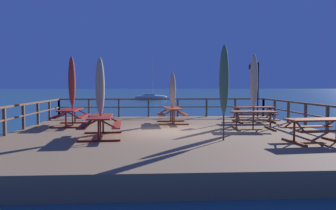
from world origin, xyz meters
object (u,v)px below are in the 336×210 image
object	(u,v)px
patio_umbrella_tall_back_left	(254,83)
patio_umbrella_tall_mid_right	(254,81)
picnic_table_mid_centre	(254,116)
lamp_post_hooked	(255,81)
picnic_table_mid_right	(71,113)
picnic_table_back_left	(172,112)
patio_umbrella_short_front	(100,87)
picnic_table_back_right	(316,125)
sailboat_distant	(151,97)
patio_umbrella_tall_front	(224,80)
picnic_table_mid_left	(101,121)
patio_umbrella_short_back	(172,91)
patio_umbrella_tall_back_right	(72,82)
picnic_table_front_left	(254,111)

from	to	relation	value
patio_umbrella_tall_back_left	patio_umbrella_tall_mid_right	bearing A→B (deg)	-109.37
picnic_table_mid_centre	lamp_post_hooked	size ratio (longest dim) A/B	0.59
picnic_table_mid_right	lamp_post_hooked	size ratio (longest dim) A/B	0.68
picnic_table_back_left	patio_umbrella_short_front	bearing A→B (deg)	-125.01
picnic_table_mid_centre	lamp_post_hooked	distance (m)	5.51
picnic_table_back_right	picnic_table_mid_centre	bearing A→B (deg)	106.68
picnic_table_back_right	sailboat_distant	size ratio (longest dim) A/B	0.26
patio_umbrella_tall_front	patio_umbrella_tall_back_left	size ratio (longest dim) A/B	1.02
patio_umbrella_tall_front	picnic_table_mid_left	bearing A→B (deg)	168.07
picnic_table_back_left	picnic_table_mid_right	xyz separation A→B (m)	(-4.73, -0.64, 0.01)
picnic_table_mid_centre	patio_umbrella_short_back	distance (m)	4.10
patio_umbrella_short_back	sailboat_distant	world-z (taller)	sailboat_distant
picnic_table_back_left	picnic_table_back_right	xyz separation A→B (m)	(4.23, -5.47, 0.00)
patio_umbrella_short_back	patio_umbrella_tall_back_right	size ratio (longest dim) A/B	0.79
picnic_table_mid_right	lamp_post_hooked	bearing A→B (deg)	19.01
picnic_table_mid_left	picnic_table_back_left	size ratio (longest dim) A/B	1.27
picnic_table_back_left	patio_umbrella_tall_front	world-z (taller)	patio_umbrella_tall_front
patio_umbrella_short_back	patio_umbrella_tall_front	xyz separation A→B (m)	(1.36, -4.90, 0.43)
patio_umbrella_tall_back_left	picnic_table_mid_left	bearing A→B (deg)	-147.79
patio_umbrella_short_front	patio_umbrella_tall_back_right	xyz separation A→B (m)	(-1.83, 3.48, 0.22)
picnic_table_mid_right	lamp_post_hooked	distance (m)	10.45
patio_umbrella_tall_back_right	patio_umbrella_tall_back_left	bearing A→B (deg)	6.23
patio_umbrella_tall_front	picnic_table_back_right	bearing A→B (deg)	-10.84
picnic_table_mid_left	sailboat_distant	world-z (taller)	sailboat_distant
picnic_table_back_right	patio_umbrella_short_back	distance (m)	6.98
picnic_table_mid_centre	patio_umbrella_tall_front	distance (m)	3.59
picnic_table_back_left	picnic_table_front_left	xyz separation A→B (m)	(4.17, 0.39, 0.01)
picnic_table_front_left	sailboat_distant	bearing A→B (deg)	97.09
patio_umbrella_tall_back_left	patio_umbrella_tall_back_right	world-z (taller)	patio_umbrella_tall_back_right
patio_umbrella_tall_front	patio_umbrella_tall_back_left	distance (m)	6.02
picnic_table_mid_right	patio_umbrella_tall_mid_right	distance (m)	8.28
picnic_table_front_left	patio_umbrella_short_front	size ratio (longest dim) A/B	0.75
picnic_table_front_left	patio_umbrella_short_front	xyz separation A→B (m)	(-7.02, -4.45, 1.24)
patio_umbrella_short_back	picnic_table_front_left	bearing A→B (deg)	5.56
picnic_table_back_right	patio_umbrella_short_back	size ratio (longest dim) A/B	0.79
picnic_table_mid_left	patio_umbrella_tall_mid_right	bearing A→B (deg)	16.08
picnic_table_back_left	sailboat_distant	size ratio (longest dim) A/B	0.23
patio_umbrella_tall_back_left	patio_umbrella_tall_back_right	bearing A→B (deg)	-173.77
picnic_table_back_right	patio_umbrella_tall_back_right	bearing A→B (deg)	151.21
picnic_table_mid_left	picnic_table_back_right	bearing A→B (deg)	-11.49
picnic_table_mid_centre	patio_umbrella_tall_back_left	xyz separation A→B (m)	(0.92, 2.65, 1.43)
picnic_table_mid_left	patio_umbrella_short_front	xyz separation A→B (m)	(-0.01, -0.03, 1.23)
picnic_table_mid_centre	patio_umbrella_tall_front	size ratio (longest dim) A/B	0.59
picnic_table_front_left	patio_umbrella_tall_back_right	size ratio (longest dim) A/B	0.67
sailboat_distant	picnic_table_front_left	bearing A→B (deg)	-82.91
patio_umbrella_tall_back_right	sailboat_distant	world-z (taller)	sailboat_distant
patio_umbrella_short_back	lamp_post_hooked	world-z (taller)	lamp_post_hooked
picnic_table_back_left	picnic_table_back_right	size ratio (longest dim) A/B	0.91
patio_umbrella_tall_back_right	picnic_table_back_right	bearing A→B (deg)	-28.79
patio_umbrella_tall_mid_right	picnic_table_mid_left	bearing A→B (deg)	-163.92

